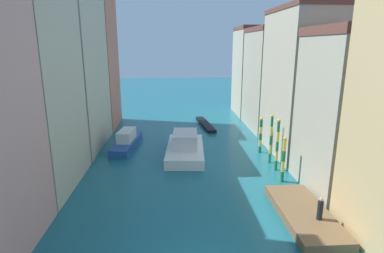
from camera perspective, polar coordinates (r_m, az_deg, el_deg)
name	(u,v)px	position (r m, az deg, el deg)	size (l,w,h in m)	color
ground_plane	(184,140)	(39.60, -1.55, -2.39)	(154.00, 154.00, 0.00)	#196070
building_left_1	(23,88)	(28.08, -28.41, 6.18)	(7.12, 9.53, 16.57)	#BCB299
building_left_2	(66,63)	(37.90, -21.97, 10.69)	(7.12, 11.27, 19.31)	#BCB299
building_left_3	(88,53)	(47.43, -18.31, 12.57)	(7.12, 8.14, 20.92)	#C6705B
building_right_1	(355,112)	(27.70, 27.56, 2.39)	(7.12, 7.60, 12.97)	#BCB299
building_right_2	(307,83)	(35.75, 20.19, 7.49)	(7.12, 10.32, 15.36)	#BCB299
building_right_3	(275,79)	(45.59, 14.90, 8.32)	(7.12, 10.21, 13.90)	#BCB299
building_right_4	(257,71)	(54.90, 11.73, 9.82)	(7.12, 8.57, 14.52)	#BCB299
waterfront_dock	(304,214)	(23.65, 19.65, -14.73)	(3.19, 7.88, 0.63)	brown
person_on_dock	(320,209)	(22.40, 22.26, -13.75)	(0.36, 0.36, 1.53)	black
mooring_pole_0	(283,159)	(28.13, 16.28, -5.71)	(0.34, 0.34, 4.07)	#197247
mooring_pole_1	(277,145)	(30.42, 15.23, -3.19)	(0.29, 0.29, 4.99)	#197247
mooring_pole_2	(271,139)	(32.19, 14.14, -2.16)	(0.27, 0.27, 4.98)	#197247
mooring_pole_3	(261,135)	(35.15, 12.36, -1.46)	(0.37, 0.37, 3.99)	#197247
vaporetto_white	(185,147)	(33.90, -1.26, -3.74)	(4.39, 9.24, 2.54)	white
gondola_black	(205,124)	(46.28, 2.43, 0.40)	(2.23, 8.63, 0.45)	black
motorboat_0	(127,141)	(37.26, -11.76, -2.58)	(2.89, 8.15, 2.07)	#234C93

